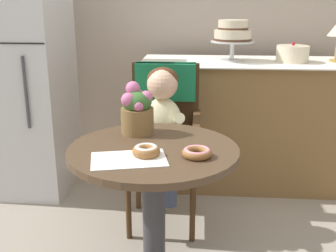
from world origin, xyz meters
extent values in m
cylinder|color=#4C3826|center=(0.00, 0.00, 0.70)|extent=(0.72, 0.72, 0.03)
cylinder|color=#333338|center=(0.00, 0.00, 0.34)|extent=(0.10, 0.10, 0.69)
cube|color=#472D19|center=(-0.02, 0.63, 0.47)|extent=(0.42, 0.42, 0.04)
cube|color=#472D19|center=(-0.02, 0.82, 0.72)|extent=(0.40, 0.04, 0.46)
cube|color=#472D19|center=(-0.21, 0.63, 0.58)|extent=(0.04, 0.38, 0.18)
cube|color=#472D19|center=(0.17, 0.63, 0.58)|extent=(0.04, 0.38, 0.18)
cube|color=#197247|center=(-0.02, 0.82, 0.84)|extent=(0.36, 0.11, 0.22)
cylinder|color=#472D19|center=(-0.20, 0.45, 0.23)|extent=(0.03, 0.03, 0.45)
cylinder|color=#472D19|center=(0.16, 0.45, 0.23)|extent=(0.03, 0.03, 0.45)
cylinder|color=#472D19|center=(-0.20, 0.81, 0.23)|extent=(0.03, 0.03, 0.45)
cylinder|color=#472D19|center=(0.16, 0.81, 0.23)|extent=(0.03, 0.03, 0.45)
ellipsoid|color=beige|center=(-0.02, 0.61, 0.64)|extent=(0.22, 0.16, 0.30)
sphere|color=#E0B293|center=(-0.02, 0.60, 0.87)|extent=(0.17, 0.17, 0.17)
ellipsoid|color=#4C2D19|center=(-0.02, 0.62, 0.89)|extent=(0.17, 0.17, 0.14)
cylinder|color=beige|center=(-0.11, 0.52, 0.69)|extent=(0.08, 0.23, 0.13)
sphere|color=#E0B293|center=(-0.10, 0.44, 0.62)|extent=(0.06, 0.06, 0.06)
cylinder|color=beige|center=(0.08, 0.52, 0.69)|extent=(0.08, 0.23, 0.13)
sphere|color=#E0B293|center=(0.07, 0.44, 0.62)|extent=(0.06, 0.06, 0.06)
cylinder|color=#3F4760|center=(-0.07, 0.53, 0.53)|extent=(0.09, 0.22, 0.09)
cylinder|color=#3F4760|center=(-0.07, 0.42, 0.36)|extent=(0.08, 0.08, 0.26)
cylinder|color=#3F4760|center=(0.04, 0.53, 0.53)|extent=(0.09, 0.22, 0.09)
cylinder|color=#3F4760|center=(0.04, 0.42, 0.36)|extent=(0.08, 0.08, 0.26)
cube|color=white|center=(-0.08, -0.15, 0.72)|extent=(0.33, 0.25, 0.00)
torus|color=#936033|center=(0.18, -0.09, 0.74)|extent=(0.12, 0.12, 0.03)
torus|color=pink|center=(0.18, -0.09, 0.75)|extent=(0.11, 0.11, 0.02)
torus|color=#936033|center=(-0.02, -0.10, 0.74)|extent=(0.11, 0.11, 0.04)
torus|color=white|center=(-0.02, -0.10, 0.75)|extent=(0.09, 0.09, 0.02)
cylinder|color=brown|center=(-0.09, 0.19, 0.78)|extent=(0.15, 0.15, 0.12)
ellipsoid|color=#38662D|center=(-0.09, 0.19, 0.87)|extent=(0.14, 0.14, 0.10)
sphere|color=#CC6699|center=(-0.05, 0.19, 0.89)|extent=(0.06, 0.06, 0.06)
sphere|color=#CC6699|center=(-0.09, 0.22, 0.89)|extent=(0.06, 0.06, 0.06)
sphere|color=#CC6699|center=(-0.11, 0.20, 0.93)|extent=(0.07, 0.07, 0.07)
sphere|color=#CC6699|center=(-0.13, 0.15, 0.89)|extent=(0.06, 0.06, 0.06)
sphere|color=#CC6699|center=(-0.08, 0.14, 0.86)|extent=(0.05, 0.05, 0.05)
cube|color=olive|center=(0.55, 1.30, 0.45)|extent=(1.50, 0.56, 0.90)
cube|color=white|center=(0.55, 1.30, 0.90)|extent=(1.56, 0.62, 0.01)
cylinder|color=silver|center=(0.40, 1.30, 0.91)|extent=(0.16, 0.16, 0.01)
cylinder|color=silver|center=(0.40, 1.30, 0.97)|extent=(0.03, 0.03, 0.12)
cylinder|color=silver|center=(0.40, 1.30, 1.03)|extent=(0.30, 0.30, 0.01)
cylinder|color=beige|center=(0.40, 1.30, 1.08)|extent=(0.26, 0.25, 0.08)
cylinder|color=#4C2D1E|center=(0.40, 1.30, 1.05)|extent=(0.26, 0.26, 0.01)
cylinder|color=beige|center=(0.40, 1.30, 1.15)|extent=(0.20, 0.20, 0.07)
cylinder|color=#4C2D1E|center=(0.40, 1.30, 1.12)|extent=(0.21, 0.21, 0.01)
cylinder|color=beige|center=(0.81, 1.29, 0.96)|extent=(0.22, 0.22, 0.11)
sphere|color=red|center=(0.81, 1.29, 1.02)|extent=(0.02, 0.02, 0.02)
cylinder|color=#B28C47|center=(1.11, 1.32, 0.91)|extent=(0.09, 0.09, 0.01)
cube|color=silver|center=(-1.05, 1.10, 0.85)|extent=(0.64, 0.60, 1.70)
cylinder|color=#3F3F44|center=(-0.87, 0.79, 0.77)|extent=(0.02, 0.02, 0.45)
camera|label=1|loc=(0.19, -1.63, 1.32)|focal=44.52mm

